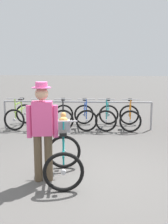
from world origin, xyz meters
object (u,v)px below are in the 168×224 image
(person_with_featured_bike, at_px, (43,128))
(racked_bike_black, at_px, (63,116))
(racked_bike_lime, at_px, (20,115))
(racked_bike_teal, at_px, (107,116))
(racked_bike_blue, at_px, (85,116))
(racked_bike_red, at_px, (41,116))
(racked_bike_orange, at_px, (130,117))
(featured_bicycle, at_px, (64,150))

(person_with_featured_bike, bearing_deg, racked_bike_black, 96.87)
(racked_bike_lime, bearing_deg, racked_bike_teal, 4.10)
(racked_bike_black, distance_m, racked_bike_blue, 0.70)
(racked_bike_lime, height_order, racked_bike_red, same)
(racked_bike_orange, bearing_deg, racked_bike_teal, -175.90)
(racked_bike_lime, bearing_deg, racked_bike_black, 4.10)
(racked_bike_black, relative_size, featured_bicycle, 0.96)
(racked_bike_orange, relative_size, featured_bicycle, 0.89)
(racked_bike_lime, bearing_deg, racked_bike_red, 4.10)
(racked_bike_teal, relative_size, featured_bicycle, 0.89)
(racked_bike_red, distance_m, racked_bike_blue, 1.40)
(racked_bike_black, bearing_deg, racked_bike_blue, 4.10)
(racked_bike_black, height_order, featured_bicycle, featured_bicycle)
(racked_bike_black, bearing_deg, racked_bike_orange, 4.10)
(racked_bike_lime, bearing_deg, racked_bike_blue, 4.10)
(racked_bike_lime, distance_m, racked_bike_teal, 2.80)
(racked_bike_lime, bearing_deg, person_with_featured_bike, -64.50)
(racked_bike_red, height_order, racked_bike_orange, same)
(racked_bike_lime, bearing_deg, racked_bike_orange, 4.10)
(person_with_featured_bike, bearing_deg, racked_bike_lime, 115.50)
(featured_bicycle, bearing_deg, racked_bike_red, 111.68)
(racked_bike_red, xyz_separation_m, featured_bicycle, (1.50, -3.76, 0.12))
(person_with_featured_bike, bearing_deg, racked_bike_orange, 69.08)
(racked_bike_black, xyz_separation_m, racked_bike_blue, (0.70, 0.05, 0.00))
(racked_bike_black, bearing_deg, racked_bike_lime, -175.90)
(racked_bike_blue, relative_size, racked_bike_teal, 1.09)
(featured_bicycle, bearing_deg, racked_bike_lime, 120.59)
(racked_bike_blue, distance_m, featured_bicycle, 3.86)
(racked_bike_lime, xyz_separation_m, racked_bike_teal, (2.79, 0.20, 0.00))
(racked_bike_red, height_order, racked_bike_blue, same)
(racked_bike_teal, bearing_deg, person_with_featured_bike, -102.34)
(racked_bike_lime, xyz_separation_m, racked_bike_orange, (3.49, 0.25, 0.00))
(person_with_featured_bike, bearing_deg, racked_bike_red, 106.51)
(racked_bike_blue, distance_m, racked_bike_teal, 0.70)
(racked_bike_black, relative_size, racked_bike_teal, 1.09)
(racked_bike_blue, relative_size, racked_bike_orange, 1.09)
(racked_bike_blue, height_order, racked_bike_teal, same)
(racked_bike_red, height_order, featured_bicycle, featured_bicycle)
(racked_bike_orange, distance_m, person_with_featured_bike, 4.54)
(racked_bike_blue, relative_size, featured_bicycle, 0.97)
(racked_bike_teal, bearing_deg, racked_bike_lime, -175.90)
(racked_bike_red, xyz_separation_m, racked_bike_orange, (2.79, 0.20, -0.00))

